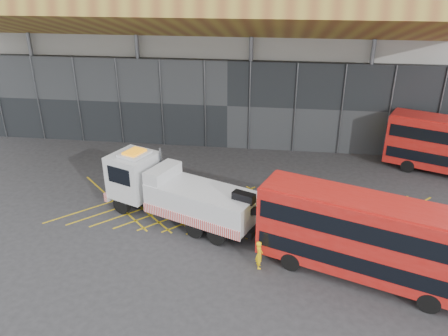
# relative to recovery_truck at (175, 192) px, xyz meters

# --- Properties ---
(ground_plane) EXTENTS (120.00, 120.00, 0.00)m
(ground_plane) POSITION_rel_recovery_truck_xyz_m (-0.20, 1.76, -1.99)
(ground_plane) COLOR #2B2B2D
(road_markings) EXTENTS (26.36, 7.16, 0.01)m
(road_markings) POSITION_rel_recovery_truck_xyz_m (4.60, 1.76, -1.98)
(road_markings) COLOR gold
(road_markings) RESTS_ON ground_plane
(construction_building) EXTENTS (55.00, 23.97, 18.00)m
(construction_building) POSITION_rel_recovery_truck_xyz_m (1.72, 20.15, 6.99)
(construction_building) COLOR gray
(construction_building) RESTS_ON ground_plane
(recovery_truck) EXTENTS (12.04, 6.71, 4.31)m
(recovery_truck) POSITION_rel_recovery_truck_xyz_m (0.00, 0.00, 0.00)
(recovery_truck) COLOR black
(recovery_truck) RESTS_ON ground_plane
(bus_towed) EXTENTS (11.72, 6.46, 4.70)m
(bus_towed) POSITION_rel_recovery_truck_xyz_m (11.36, -4.62, 0.62)
(bus_towed) COLOR #AD140F
(bus_towed) RESTS_ON ground_plane
(worker) EXTENTS (0.50, 0.67, 1.68)m
(worker) POSITION_rel_recovery_truck_xyz_m (5.78, -4.50, -1.15)
(worker) COLOR yellow
(worker) RESTS_ON ground_plane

